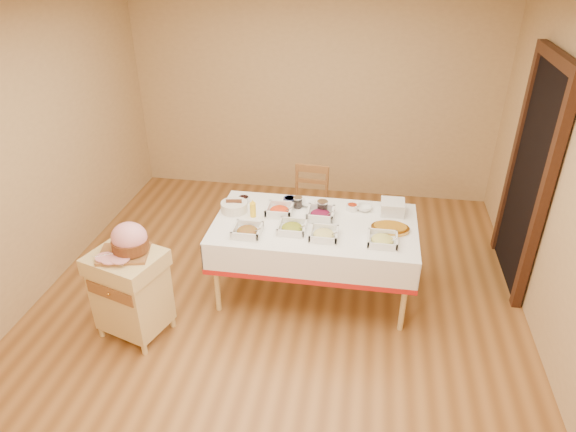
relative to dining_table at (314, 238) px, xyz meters
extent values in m
plane|color=#97602E|center=(-0.30, -0.30, -0.60)|extent=(5.00, 5.00, 0.00)
plane|color=white|center=(-0.30, -0.30, 2.00)|extent=(5.00, 5.00, 0.00)
plane|color=tan|center=(-0.30, 2.20, 0.70)|extent=(4.50, 0.00, 4.50)
plane|color=tan|center=(-2.55, -0.30, 0.70)|extent=(0.00, 5.00, 5.00)
plane|color=tan|center=(1.95, -0.30, 0.70)|extent=(0.00, 5.00, 5.00)
cube|color=black|center=(1.91, 0.60, 0.45)|extent=(0.06, 0.90, 2.10)
cube|color=#3A1E12|center=(1.89, 0.10, 0.45)|extent=(0.08, 0.10, 2.10)
cube|color=#3A1E12|center=(1.89, 1.10, 0.45)|extent=(0.08, 0.10, 2.10)
cube|color=#3A1E12|center=(1.89, 0.60, 1.55)|extent=(0.08, 1.10, 0.10)
cube|color=#E2C47C|center=(0.00, 0.00, 0.13)|extent=(1.80, 1.00, 0.04)
cylinder|color=#E2C47C|center=(-0.82, -0.42, -0.24)|extent=(0.05, 0.05, 0.71)
cylinder|color=#E2C47C|center=(-0.82, 0.42, -0.24)|extent=(0.05, 0.05, 0.71)
cylinder|color=#E2C47C|center=(0.82, -0.42, -0.24)|extent=(0.05, 0.05, 0.71)
cylinder|color=#E2C47C|center=(0.82, 0.42, -0.24)|extent=(0.05, 0.05, 0.71)
cube|color=white|center=(0.00, 0.00, 0.16)|extent=(1.82, 1.02, 0.01)
cube|color=#E2C47C|center=(-1.44, -0.82, -0.22)|extent=(0.63, 0.57, 0.56)
cube|color=#E2C47C|center=(-1.44, -0.82, 0.13)|extent=(0.68, 0.61, 0.14)
cube|color=#905C2F|center=(-1.44, -1.04, -0.04)|extent=(0.45, 0.15, 0.11)
sphere|color=#C18C36|center=(-1.44, -1.05, -0.04)|extent=(0.03, 0.03, 0.03)
cylinder|color=#E2C47C|center=(-1.67, -1.00, -0.55)|extent=(0.05, 0.05, 0.09)
cylinder|color=#E2C47C|center=(-1.67, -0.63, -0.55)|extent=(0.05, 0.05, 0.09)
cylinder|color=#E2C47C|center=(-1.20, -1.00, -0.55)|extent=(0.05, 0.05, 0.09)
cylinder|color=#E2C47C|center=(-1.20, -0.63, -0.55)|extent=(0.05, 0.05, 0.09)
cube|color=#905C2F|center=(-0.16, 0.87, -0.17)|extent=(0.41, 0.39, 0.03)
cylinder|color=#905C2F|center=(-0.34, 0.71, -0.39)|extent=(0.03, 0.03, 0.42)
cylinder|color=#905C2F|center=(-0.32, 1.04, -0.39)|extent=(0.03, 0.03, 0.42)
cylinder|color=#905C2F|center=(-0.01, 0.69, -0.39)|extent=(0.03, 0.03, 0.42)
cylinder|color=#905C2F|center=(0.01, 1.02, -0.39)|extent=(0.03, 0.03, 0.42)
cylinder|color=#905C2F|center=(-0.32, 1.04, 0.04)|extent=(0.03, 0.03, 0.44)
cylinder|color=#905C2F|center=(0.01, 1.02, 0.04)|extent=(0.03, 0.03, 0.44)
cube|color=#905C2F|center=(-0.15, 1.03, 0.22)|extent=(0.35, 0.05, 0.08)
cube|color=#905C2F|center=(-1.44, -0.82, 0.21)|extent=(0.38, 0.31, 0.02)
ellipsoid|color=pink|center=(-1.39, -0.78, 0.34)|extent=(0.29, 0.26, 0.24)
cylinder|color=brown|center=(-1.39, -0.78, 0.28)|extent=(0.29, 0.29, 0.10)
cube|color=silver|center=(-1.48, -0.97, 0.23)|extent=(0.24, 0.11, 0.00)
cylinder|color=silver|center=(-1.51, -0.86, 0.23)|extent=(0.28, 0.08, 0.01)
cube|color=silver|center=(-0.55, -0.29, 0.17)|extent=(0.24, 0.24, 0.02)
ellipsoid|color=#B0141D|center=(-0.55, -0.29, 0.19)|extent=(0.18, 0.18, 0.06)
cylinder|color=silver|center=(-0.50, -0.31, 0.20)|extent=(0.15, 0.01, 0.11)
cube|color=silver|center=(-0.18, -0.17, 0.17)|extent=(0.24, 0.24, 0.01)
ellipsoid|color=#C48F19|center=(-0.18, -0.17, 0.19)|extent=(0.18, 0.18, 0.06)
cylinder|color=silver|center=(-0.13, -0.19, 0.19)|extent=(0.13, 0.01, 0.10)
cube|color=silver|center=(0.10, -0.23, 0.17)|extent=(0.24, 0.24, 0.01)
ellipsoid|color=#D6CB72|center=(0.10, -0.23, 0.19)|extent=(0.18, 0.18, 0.06)
cylinder|color=silver|center=(0.16, -0.25, 0.19)|extent=(0.13, 0.01, 0.10)
cube|color=silver|center=(0.60, -0.24, 0.17)|extent=(0.25, 0.25, 0.01)
ellipsoid|color=#C5C45D|center=(0.60, -0.24, 0.19)|extent=(0.19, 0.19, 0.07)
cylinder|color=silver|center=(0.65, -0.26, 0.19)|extent=(0.13, 0.01, 0.09)
cube|color=silver|center=(-0.34, 0.12, 0.17)|extent=(0.24, 0.24, 0.02)
ellipsoid|color=red|center=(-0.34, 0.12, 0.19)|extent=(0.18, 0.18, 0.06)
cylinder|color=silver|center=(-0.29, 0.10, 0.20)|extent=(0.16, 0.01, 0.11)
cube|color=silver|center=(0.04, 0.11, 0.17)|extent=(0.24, 0.24, 0.02)
ellipsoid|color=maroon|center=(0.04, 0.11, 0.19)|extent=(0.19, 0.19, 0.06)
cylinder|color=silver|center=(0.09, 0.08, 0.20)|extent=(0.16, 0.01, 0.12)
cylinder|color=silver|center=(-0.73, 0.29, 0.19)|extent=(0.12, 0.12, 0.05)
cylinder|color=black|center=(-0.73, 0.29, 0.21)|extent=(0.10, 0.10, 0.02)
cylinder|color=navy|center=(-0.29, 0.35, 0.19)|extent=(0.12, 0.12, 0.05)
cylinder|color=maroon|center=(-0.29, 0.35, 0.20)|extent=(0.10, 0.10, 0.02)
cylinder|color=silver|center=(0.32, 0.30, 0.19)|extent=(0.11, 0.11, 0.06)
cylinder|color=red|center=(0.32, 0.30, 0.21)|extent=(0.09, 0.09, 0.02)
imported|color=silver|center=(-0.11, 0.32, 0.18)|extent=(0.20, 0.20, 0.04)
imported|color=silver|center=(0.43, 0.32, 0.18)|extent=(0.16, 0.16, 0.05)
cylinder|color=silver|center=(-0.19, 0.27, 0.21)|extent=(0.08, 0.08, 0.10)
cylinder|color=silver|center=(-0.19, 0.27, 0.26)|extent=(0.09, 0.09, 0.01)
cylinder|color=black|center=(-0.19, 0.27, 0.20)|extent=(0.07, 0.07, 0.07)
cylinder|color=silver|center=(0.05, 0.18, 0.22)|extent=(0.09, 0.09, 0.12)
cylinder|color=silver|center=(0.05, 0.18, 0.28)|extent=(0.10, 0.10, 0.01)
cylinder|color=black|center=(0.05, 0.18, 0.20)|extent=(0.08, 0.08, 0.08)
cylinder|color=yellow|center=(-0.57, 0.03, 0.23)|extent=(0.06, 0.06, 0.14)
cone|color=yellow|center=(-0.57, 0.03, 0.32)|extent=(0.04, 0.04, 0.03)
cylinder|color=silver|center=(-0.77, 0.10, 0.21)|extent=(0.25, 0.25, 0.09)
cube|color=silver|center=(0.69, 0.31, 0.17)|extent=(0.21, 0.21, 0.01)
cube|color=silver|center=(0.69, 0.31, 0.18)|extent=(0.21, 0.21, 0.01)
cube|color=silver|center=(0.69, 0.31, 0.19)|extent=(0.21, 0.21, 0.01)
cube|color=silver|center=(0.69, 0.31, 0.21)|extent=(0.21, 0.21, 0.01)
cube|color=silver|center=(0.69, 0.31, 0.22)|extent=(0.21, 0.21, 0.01)
cube|color=silver|center=(0.69, 0.31, 0.23)|extent=(0.21, 0.21, 0.01)
cube|color=silver|center=(0.69, 0.31, 0.25)|extent=(0.21, 0.21, 0.01)
cube|color=silver|center=(0.69, 0.31, 0.26)|extent=(0.21, 0.21, 0.01)
cube|color=silver|center=(0.69, 0.31, 0.27)|extent=(0.21, 0.21, 0.01)
ellipsoid|color=#C18C36|center=(0.67, -0.02, 0.18)|extent=(0.34, 0.24, 0.03)
ellipsoid|color=#A66A11|center=(0.67, -0.02, 0.19)|extent=(0.29, 0.20, 0.03)
camera|label=1|loc=(0.41, -3.97, 2.48)|focal=32.00mm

